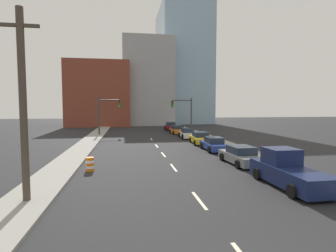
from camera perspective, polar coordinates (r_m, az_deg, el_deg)
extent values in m
cube|color=gray|center=(49.99, -14.32, -0.91)|extent=(2.44, 90.07, 0.16)
cube|color=gray|center=(51.04, 3.75, -0.69)|extent=(2.44, 90.07, 0.16)
cube|color=beige|center=(12.92, 6.79, -15.73)|extent=(0.16, 2.40, 0.01)
cube|color=beige|center=(19.24, 1.22, -9.02)|extent=(0.16, 2.40, 0.01)
cube|color=beige|center=(24.31, -1.01, -6.24)|extent=(0.16, 2.40, 0.01)
cube|color=beige|center=(29.65, -2.49, -4.35)|extent=(0.16, 2.40, 0.01)
cube|color=beige|center=(35.79, -3.64, -2.89)|extent=(0.16, 2.40, 0.01)
cube|color=brown|center=(66.16, -14.53, 6.56)|extent=(14.00, 16.00, 14.62)
cube|color=#99999E|center=(70.26, -4.77, 9.05)|extent=(12.00, 20.00, 20.78)
cube|color=#8CADC6|center=(76.37, 3.14, 12.80)|extent=(13.00, 20.00, 31.73)
cylinder|color=#38383D|center=(41.81, -14.81, 2.03)|extent=(0.24, 0.24, 5.87)
cylinder|color=#38383D|center=(41.67, -12.71, 5.55)|extent=(3.15, 0.16, 0.16)
cube|color=#194C1E|center=(41.59, -10.52, 4.71)|extent=(0.34, 0.32, 1.10)
cylinder|color=#4C0C0C|center=(41.42, -10.53, 5.19)|extent=(0.22, 0.04, 0.22)
cylinder|color=#593F0C|center=(41.42, -10.53, 4.72)|extent=(0.22, 0.04, 0.22)
cylinder|color=#26E53F|center=(41.41, -10.52, 4.25)|extent=(0.22, 0.04, 0.22)
cylinder|color=#38383D|center=(42.90, 5.09, 2.20)|extent=(0.24, 0.24, 5.87)
cylinder|color=#38383D|center=(42.53, 3.05, 5.61)|extent=(3.15, 0.16, 0.16)
cube|color=#194C1E|center=(42.22, 0.94, 4.77)|extent=(0.34, 0.32, 1.10)
cylinder|color=#4C0C0C|center=(42.05, 0.98, 5.24)|extent=(0.22, 0.04, 0.22)
cylinder|color=#593F0C|center=(42.05, 0.98, 4.78)|extent=(0.22, 0.04, 0.22)
cylinder|color=#26E53F|center=(42.05, 0.98, 4.31)|extent=(0.22, 0.04, 0.22)
cylinder|color=#473D33|center=(13.31, -28.99, 3.53)|extent=(0.32, 0.32, 8.73)
cube|color=#473D33|center=(13.77, -29.54, 18.53)|extent=(1.60, 0.14, 0.14)
cylinder|color=orange|center=(19.00, -16.60, -9.09)|extent=(0.56, 0.56, 0.19)
cylinder|color=white|center=(18.95, -16.61, -8.53)|extent=(0.56, 0.56, 0.19)
cylinder|color=orange|center=(18.91, -16.62, -7.97)|extent=(0.56, 0.56, 0.19)
cylinder|color=white|center=(18.87, -16.63, -7.41)|extent=(0.56, 0.56, 0.19)
cylinder|color=orange|center=(18.84, -16.65, -6.84)|extent=(0.56, 0.56, 0.19)
cube|color=#141E47|center=(16.05, 24.93, -9.71)|extent=(1.98, 5.41, 0.93)
cube|color=#141E47|center=(16.52, 23.43, -6.01)|extent=(1.72, 1.63, 0.91)
cylinder|color=black|center=(16.99, 18.83, -9.86)|extent=(0.23, 0.68, 0.68)
cylinder|color=black|center=(18.01, 24.51, -9.22)|extent=(0.23, 0.68, 0.68)
cylinder|color=black|center=(14.25, 25.39, -12.77)|extent=(0.23, 0.68, 0.68)
cylinder|color=black|center=(15.45, 31.61, -11.67)|extent=(0.23, 0.68, 0.68)
cube|color=slate|center=(21.13, 15.62, -6.64)|extent=(2.03, 4.65, 0.64)
cube|color=#1E2838|center=(21.03, 15.65, -5.01)|extent=(1.72, 2.12, 0.58)
cylinder|color=black|center=(22.03, 11.66, -6.60)|extent=(0.24, 0.63, 0.62)
cylinder|color=black|center=(22.85, 16.18, -6.30)|extent=(0.24, 0.63, 0.62)
cylinder|color=black|center=(19.50, 14.93, -8.07)|extent=(0.24, 0.63, 0.62)
cylinder|color=black|center=(20.41, 19.87, -7.63)|extent=(0.24, 0.63, 0.62)
cube|color=navy|center=(26.87, 9.96, -4.26)|extent=(1.77, 4.33, 0.61)
cube|color=#1E2838|center=(26.79, 9.97, -3.01)|extent=(1.54, 1.96, 0.57)
cylinder|color=black|center=(27.90, 7.34, -4.23)|extent=(0.23, 0.67, 0.67)
cylinder|color=black|center=(28.43, 10.82, -4.12)|extent=(0.23, 0.67, 0.67)
cylinder|color=black|center=(25.36, 8.98, -5.09)|extent=(0.23, 0.67, 0.67)
cylinder|color=black|center=(25.95, 12.77, -4.94)|extent=(0.23, 0.67, 0.67)
cube|color=gold|center=(31.56, 7.04, -2.96)|extent=(2.04, 4.36, 0.65)
cube|color=#1E2838|center=(31.49, 7.05, -1.83)|extent=(1.71, 2.00, 0.60)
cylinder|color=black|center=(32.67, 4.87, -3.03)|extent=(0.25, 0.63, 0.62)
cylinder|color=black|center=(33.09, 8.11, -2.97)|extent=(0.25, 0.63, 0.62)
cylinder|color=black|center=(30.09, 5.86, -3.66)|extent=(0.25, 0.63, 0.62)
cylinder|color=black|center=(30.55, 9.36, -3.57)|extent=(0.25, 0.63, 0.62)
cube|color=silver|center=(37.15, 4.25, -1.85)|extent=(2.00, 4.82, 0.63)
cube|color=#1E2838|center=(37.09, 4.25, -0.91)|extent=(1.66, 2.20, 0.60)
cylinder|color=black|center=(38.45, 2.51, -1.87)|extent=(0.25, 0.71, 0.70)
cylinder|color=black|center=(38.77, 5.19, -1.84)|extent=(0.25, 0.71, 0.70)
cylinder|color=black|center=(35.57, 3.23, -2.37)|extent=(0.25, 0.71, 0.70)
cylinder|color=black|center=(35.92, 6.11, -2.32)|extent=(0.25, 0.71, 0.70)
cube|color=orange|center=(42.95, 2.09, -1.05)|extent=(2.04, 4.50, 0.63)
cube|color=#1E2838|center=(42.90, 2.09, -0.25)|extent=(1.72, 2.06, 0.58)
cylinder|color=black|center=(44.08, 0.46, -1.14)|extent=(0.25, 0.64, 0.63)
cylinder|color=black|center=(44.52, 2.88, -1.10)|extent=(0.25, 0.64, 0.63)
cylinder|color=black|center=(41.42, 1.25, -1.49)|extent=(0.25, 0.64, 0.63)
cylinder|color=black|center=(41.88, 3.81, -1.43)|extent=(0.25, 0.64, 0.63)
cube|color=maroon|center=(49.37, 0.57, -0.31)|extent=(1.93, 4.74, 0.71)
cube|color=#1E2838|center=(49.32, 0.57, 0.48)|extent=(1.63, 2.16, 0.65)
cylinder|color=black|center=(50.70, -0.69, -0.41)|extent=(0.24, 0.70, 0.69)
cylinder|color=black|center=(50.95, 1.38, -0.39)|extent=(0.24, 0.70, 0.69)
cylinder|color=black|center=(47.83, -0.29, -0.69)|extent=(0.24, 0.70, 0.69)
cylinder|color=black|center=(48.09, 1.90, -0.66)|extent=(0.24, 0.70, 0.69)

